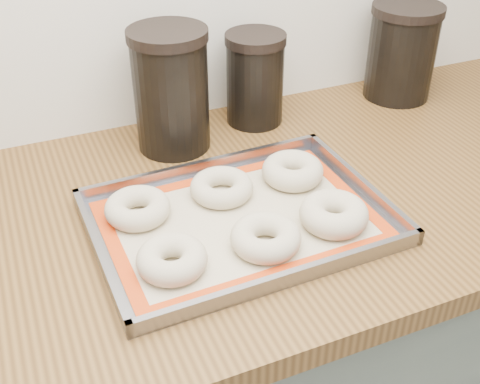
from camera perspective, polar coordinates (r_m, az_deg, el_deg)
name	(u,v)px	position (r m, az deg, el deg)	size (l,w,h in m)	color
cabinet	(324,347)	(1.41, 8.00, -14.33)	(3.00, 0.65, 0.86)	slate
countertop	(344,180)	(1.12, 9.82, 1.11)	(3.06, 0.68, 0.04)	brown
baking_tray	(240,219)	(0.96, 0.00, -2.62)	(0.47, 0.34, 0.03)	gray
baking_mat	(240,220)	(0.96, 0.00, -2.71)	(0.43, 0.30, 0.00)	#C6B793
bagel_front_left	(172,259)	(0.86, -6.48, -6.34)	(0.10, 0.10, 0.04)	#C1B395
bagel_front_mid	(266,237)	(0.90, 2.45, -4.33)	(0.11, 0.11, 0.04)	#C1B395
bagel_front_right	(334,214)	(0.95, 8.89, -2.07)	(0.11, 0.11, 0.04)	#C1B395
bagel_back_left	(138,208)	(0.97, -9.69, -1.52)	(0.10, 0.10, 0.04)	#C1B395
bagel_back_mid	(222,187)	(1.01, -1.76, 0.45)	(0.11, 0.11, 0.03)	#C1B395
bagel_back_right	(293,171)	(1.05, 5.01, 2.03)	(0.11, 0.11, 0.04)	#C1B395
canister_left	(171,90)	(1.12, -6.56, 9.58)	(0.14, 0.14, 0.23)	black
canister_mid	(255,79)	(1.22, 1.43, 10.71)	(0.12, 0.12, 0.18)	black
canister_right	(402,52)	(1.37, 15.09, 12.73)	(0.15, 0.15, 0.20)	black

